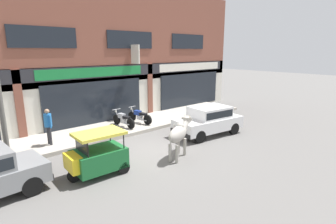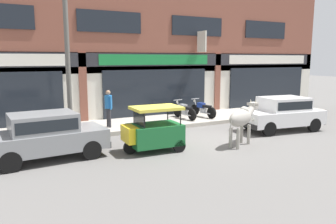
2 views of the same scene
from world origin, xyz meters
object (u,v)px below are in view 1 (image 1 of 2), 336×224
at_px(auto_rickshaw, 97,157).
at_px(motorcycle_0, 123,120).
at_px(cow, 179,134).
at_px(car_0, 209,119).
at_px(pedestrian, 48,123).
at_px(motorcycle_1, 140,116).

distance_m(auto_rickshaw, motorcycle_0, 5.33).
bearing_deg(auto_rickshaw, cow, -13.96).
xyz_separation_m(car_0, auto_rickshaw, (-6.33, -0.36, -0.15)).
relative_size(motorcycle_0, pedestrian, 1.13).
bearing_deg(car_0, motorcycle_1, 115.02).
distance_m(car_0, auto_rickshaw, 6.34).
xyz_separation_m(auto_rickshaw, motorcycle_1, (4.63, 4.00, -0.10)).
distance_m(cow, car_0, 3.39).
xyz_separation_m(auto_rickshaw, motorcycle_0, (3.54, 3.98, -0.10)).
xyz_separation_m(motorcycle_0, pedestrian, (-3.94, -0.27, 0.60)).
bearing_deg(motorcycle_1, pedestrian, -176.64).
height_order(auto_rickshaw, motorcycle_1, auto_rickshaw).
height_order(cow, auto_rickshaw, cow).
bearing_deg(pedestrian, car_0, -26.46).
distance_m(cow, motorcycle_0, 4.80).
bearing_deg(auto_rickshaw, motorcycle_1, 40.83).
distance_m(auto_rickshaw, pedestrian, 3.76).
distance_m(cow, motorcycle_1, 5.03).
relative_size(auto_rickshaw, motorcycle_1, 1.11).
bearing_deg(car_0, pedestrian, 153.54).
distance_m(car_0, motorcycle_0, 4.58).
relative_size(cow, motorcycle_1, 1.11).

